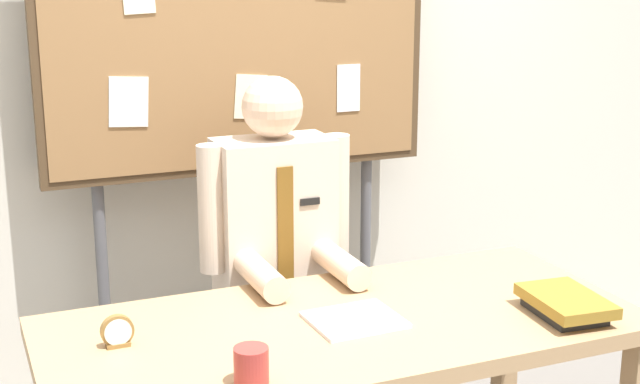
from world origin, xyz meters
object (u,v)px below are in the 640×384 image
at_px(desk, 343,347).
at_px(open_notebook, 355,320).
at_px(book_stack, 565,304).
at_px(person, 276,286).
at_px(coffee_mug, 251,366).
at_px(desk_clock, 117,333).
at_px(bulletin_board, 240,43).

bearing_deg(desk, open_notebook, -36.31).
bearing_deg(open_notebook, book_stack, -18.40).
height_order(person, coffee_mug, person).
bearing_deg(person, open_notebook, -87.41).
bearing_deg(coffee_mug, person, 66.24).
height_order(desk, desk_clock, desk_clock).
relative_size(open_notebook, coffee_mug, 2.63).
relative_size(desk, coffee_mug, 17.74).
relative_size(desk, desk_clock, 19.22).
distance_m(bulletin_board, desk_clock, 1.28).
relative_size(person, bulletin_board, 0.69).
relative_size(book_stack, coffee_mug, 3.02).
height_order(person, open_notebook, person).
bearing_deg(open_notebook, desk_clock, 171.91).
xyz_separation_m(bulletin_board, book_stack, (0.63, -1.16, -0.70)).
xyz_separation_m(book_stack, open_notebook, (-0.60, 0.20, -0.03)).
height_order(bulletin_board, open_notebook, bulletin_board).
height_order(person, bulletin_board, bulletin_board).
height_order(desk, book_stack, book_stack).
bearing_deg(book_stack, bulletin_board, 118.43).
xyz_separation_m(book_stack, coffee_mug, (-1.01, -0.06, 0.01)).
distance_m(person, open_notebook, 0.61).
height_order(desk, bulletin_board, bulletin_board).
bearing_deg(person, book_stack, -51.94).
bearing_deg(bulletin_board, open_notebook, -88.37).
bearing_deg(bulletin_board, desk_clock, -126.83).
distance_m(book_stack, open_notebook, 0.63).
relative_size(person, open_notebook, 5.35).
bearing_deg(desk_clock, coffee_mug, -53.49).
relative_size(person, book_stack, 4.65).
xyz_separation_m(desk, bulletin_board, (-0.00, 0.94, 0.82)).
xyz_separation_m(bulletin_board, open_notebook, (0.03, -0.96, -0.73)).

